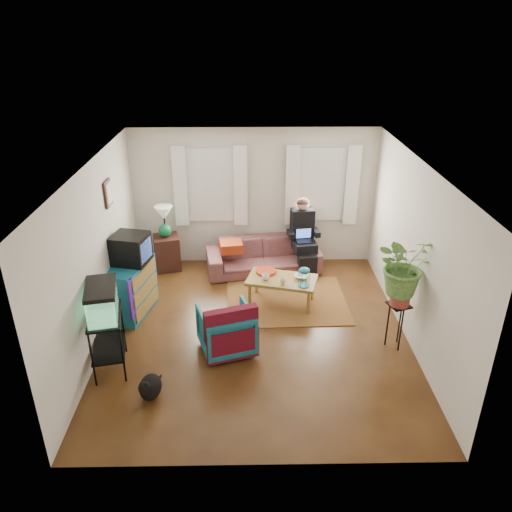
{
  "coord_description": "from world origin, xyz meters",
  "views": [
    {
      "loc": [
        -0.12,
        -6.36,
        4.36
      ],
      "look_at": [
        0.0,
        0.4,
        1.1
      ],
      "focal_mm": 35.0,
      "sensor_mm": 36.0,
      "label": 1
    }
  ],
  "objects_px": {
    "side_table": "(167,252)",
    "armchair": "(226,327)",
    "coffee_table": "(282,291)",
    "plant_stand": "(396,325)",
    "sofa": "(263,251)",
    "aquarium_stand": "(108,342)",
    "dresser": "(131,289)"
  },
  "relations": [
    {
      "from": "aquarium_stand",
      "to": "plant_stand",
      "type": "distance_m",
      "value": 4.02
    },
    {
      "from": "sofa",
      "to": "dresser",
      "type": "height_order",
      "value": "dresser"
    },
    {
      "from": "aquarium_stand",
      "to": "plant_stand",
      "type": "height_order",
      "value": "aquarium_stand"
    },
    {
      "from": "armchair",
      "to": "plant_stand",
      "type": "distance_m",
      "value": 2.44
    },
    {
      "from": "aquarium_stand",
      "to": "armchair",
      "type": "height_order",
      "value": "aquarium_stand"
    },
    {
      "from": "side_table",
      "to": "coffee_table",
      "type": "relative_size",
      "value": 0.59
    },
    {
      "from": "side_table",
      "to": "armchair",
      "type": "distance_m",
      "value": 2.87
    },
    {
      "from": "armchair",
      "to": "plant_stand",
      "type": "bearing_deg",
      "value": 162.94
    },
    {
      "from": "coffee_table",
      "to": "plant_stand",
      "type": "bearing_deg",
      "value": -23.16
    },
    {
      "from": "coffee_table",
      "to": "plant_stand",
      "type": "height_order",
      "value": "plant_stand"
    },
    {
      "from": "aquarium_stand",
      "to": "coffee_table",
      "type": "bearing_deg",
      "value": 22.57
    },
    {
      "from": "side_table",
      "to": "aquarium_stand",
      "type": "height_order",
      "value": "aquarium_stand"
    },
    {
      "from": "armchair",
      "to": "side_table",
      "type": "bearing_deg",
      "value": -82.96
    },
    {
      "from": "dresser",
      "to": "side_table",
      "type": "bearing_deg",
      "value": 90.95
    },
    {
      "from": "side_table",
      "to": "dresser",
      "type": "relative_size",
      "value": 0.68
    },
    {
      "from": "aquarium_stand",
      "to": "coffee_table",
      "type": "xyz_separation_m",
      "value": [
        2.43,
        1.67,
        -0.19
      ]
    },
    {
      "from": "aquarium_stand",
      "to": "coffee_table",
      "type": "relative_size",
      "value": 0.75
    },
    {
      "from": "side_table",
      "to": "sofa",
      "type": "bearing_deg",
      "value": -4.1
    },
    {
      "from": "coffee_table",
      "to": "sofa",
      "type": "bearing_deg",
      "value": 117.87
    },
    {
      "from": "dresser",
      "to": "armchair",
      "type": "relative_size",
      "value": 1.3
    },
    {
      "from": "aquarium_stand",
      "to": "armchair",
      "type": "relative_size",
      "value": 1.14
    },
    {
      "from": "side_table",
      "to": "armchair",
      "type": "relative_size",
      "value": 0.89
    },
    {
      "from": "sofa",
      "to": "armchair",
      "type": "distance_m",
      "value": 2.54
    },
    {
      "from": "plant_stand",
      "to": "side_table",
      "type": "bearing_deg",
      "value": 144.97
    },
    {
      "from": "aquarium_stand",
      "to": "plant_stand",
      "type": "bearing_deg",
      "value": -5.71
    },
    {
      "from": "side_table",
      "to": "plant_stand",
      "type": "height_order",
      "value": "plant_stand"
    },
    {
      "from": "side_table",
      "to": "dresser",
      "type": "bearing_deg",
      "value": -102.23
    },
    {
      "from": "armchair",
      "to": "coffee_table",
      "type": "relative_size",
      "value": 0.66
    },
    {
      "from": "side_table",
      "to": "coffee_table",
      "type": "distance_m",
      "value": 2.47
    },
    {
      "from": "sofa",
      "to": "armchair",
      "type": "height_order",
      "value": "sofa"
    },
    {
      "from": "dresser",
      "to": "armchair",
      "type": "bearing_deg",
      "value": -20.37
    },
    {
      "from": "side_table",
      "to": "coffee_table",
      "type": "height_order",
      "value": "side_table"
    }
  ]
}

